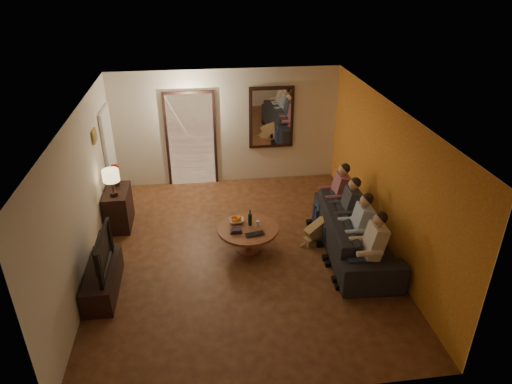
{
  "coord_description": "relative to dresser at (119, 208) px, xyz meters",
  "views": [
    {
      "loc": [
        -0.63,
        -6.67,
        4.7
      ],
      "look_at": [
        0.3,
        0.3,
        1.05
      ],
      "focal_mm": 32.0,
      "sensor_mm": 36.0,
      "label": 1
    }
  ],
  "objects": [
    {
      "name": "framed_art",
      "position": [
        -0.22,
        0.03,
        1.47
      ],
      "size": [
        0.03,
        0.28,
        0.24
      ],
      "primitive_type": "cube",
      "color": "#B28C33",
      "rests_on": "left_wall"
    },
    {
      "name": "ceiling",
      "position": [
        2.25,
        -1.27,
        2.22
      ],
      "size": [
        5.0,
        6.0,
        0.01
      ],
      "primitive_type": "cube",
      "color": "white",
      "rests_on": "back_wall"
    },
    {
      "name": "tv_stand",
      "position": [
        0.0,
        -2.01,
        -0.16
      ],
      "size": [
        0.45,
        1.29,
        0.43
      ],
      "primitive_type": "cube",
      "color": "black",
      "rests_on": "floor"
    },
    {
      "name": "front_wall",
      "position": [
        2.25,
        -4.27,
        0.92
      ],
      "size": [
        5.0,
        0.02,
        2.6
      ],
      "primitive_type": "cube",
      "color": "beige",
      "rests_on": "floor"
    },
    {
      "name": "left_wall",
      "position": [
        -0.25,
        -1.27,
        0.92
      ],
      "size": [
        0.02,
        6.0,
        2.6
      ],
      "primitive_type": "cube",
      "color": "beige",
      "rests_on": "floor"
    },
    {
      "name": "oranges",
      "position": [
        2.2,
        -0.95,
        0.17
      ],
      "size": [
        0.2,
        0.2,
        0.08
      ],
      "primitive_type": null,
      "color": "orange",
      "rests_on": "bowl"
    },
    {
      "name": "mirror_frame",
      "position": [
        3.25,
        1.69,
        1.12
      ],
      "size": [
        1.0,
        0.05,
        1.4
      ],
      "primitive_type": "cube",
      "color": "black",
      "rests_on": "back_wall"
    },
    {
      "name": "orange_accent",
      "position": [
        4.74,
        -1.27,
        0.92
      ],
      "size": [
        0.01,
        6.0,
        2.6
      ],
      "primitive_type": "cube",
      "color": "#BB531F",
      "rests_on": "right_wall"
    },
    {
      "name": "sofa",
      "position": [
        4.25,
        -1.45,
        0.0
      ],
      "size": [
        2.65,
        1.19,
        0.76
      ],
      "primitive_type": "imported",
      "rotation": [
        0.0,
        0.0,
        1.5
      ],
      "color": "black",
      "rests_on": "floor"
    },
    {
      "name": "flower_vase",
      "position": [
        0.0,
        0.22,
        0.6
      ],
      "size": [
        0.14,
        0.14,
        0.44
      ],
      "primitive_type": null,
      "color": "red",
      "rests_on": "dresser"
    },
    {
      "name": "wine_bottle",
      "position": [
        2.43,
        -1.07,
        0.23
      ],
      "size": [
        0.07,
        0.07,
        0.31
      ],
      "primitive_type": null,
      "color": "black",
      "rests_on": "coffee_table"
    },
    {
      "name": "bowl",
      "position": [
        2.2,
        -0.95,
        0.1
      ],
      "size": [
        0.26,
        0.26,
        0.06
      ],
      "primitive_type": "imported",
      "color": "white",
      "rests_on": "coffee_table"
    },
    {
      "name": "person_b",
      "position": [
        4.15,
        -1.75,
        0.22
      ],
      "size": [
        0.6,
        0.4,
        1.2
      ],
      "primitive_type": null,
      "color": "tan",
      "rests_on": "sofa"
    },
    {
      "name": "floor",
      "position": [
        2.25,
        -1.27,
        -0.38
      ],
      "size": [
        5.0,
        6.0,
        0.01
      ],
      "primitive_type": "cube",
      "color": "#452112",
      "rests_on": "ground"
    },
    {
      "name": "person_c",
      "position": [
        4.15,
        -1.15,
        0.22
      ],
      "size": [
        0.6,
        0.4,
        1.2
      ],
      "primitive_type": null,
      "color": "tan",
      "rests_on": "sofa"
    },
    {
      "name": "person_d",
      "position": [
        4.15,
        -0.55,
        0.22
      ],
      "size": [
        0.6,
        0.4,
        1.2
      ],
      "primitive_type": null,
      "color": "tan",
      "rests_on": "sofa"
    },
    {
      "name": "coffee_table",
      "position": [
        2.38,
        -1.17,
        -0.15
      ],
      "size": [
        1.07,
        1.07,
        0.45
      ],
      "primitive_type": "cylinder",
      "rotation": [
        0.0,
        0.0,
        0.0
      ],
      "color": "brown",
      "rests_on": "floor"
    },
    {
      "name": "dog",
      "position": [
        3.66,
        -1.1,
        -0.1
      ],
      "size": [
        0.61,
        0.45,
        0.56
      ],
      "primitive_type": null,
      "rotation": [
        0.0,
        0.0,
        0.41
      ],
      "color": "olive",
      "rests_on": "floor"
    },
    {
      "name": "table_lamp",
      "position": [
        0.0,
        -0.22,
        0.65
      ],
      "size": [
        0.3,
        0.3,
        0.54
      ],
      "primitive_type": null,
      "color": "beige",
      "rests_on": "dresser"
    },
    {
      "name": "dresser",
      "position": [
        0.0,
        0.0,
        0.0
      ],
      "size": [
        0.45,
        0.85,
        0.76
      ],
      "primitive_type": "cube",
      "color": "black",
      "rests_on": "floor"
    },
    {
      "name": "tv",
      "position": [
        0.0,
        -2.01,
        0.35
      ],
      "size": [
        1.05,
        0.14,
        0.6
      ],
      "primitive_type": "imported",
      "rotation": [
        0.0,
        0.0,
        1.57
      ],
      "color": "black",
      "rests_on": "tv_stand"
    },
    {
      "name": "person_a",
      "position": [
        4.15,
        -2.35,
        0.22
      ],
      "size": [
        0.6,
        0.4,
        1.2
      ],
      "primitive_type": null,
      "color": "tan",
      "rests_on": "sofa"
    },
    {
      "name": "mirror_glass",
      "position": [
        3.25,
        1.66,
        1.12
      ],
      "size": [
        0.86,
        0.02,
        1.26
      ],
      "primitive_type": "cube",
      "color": "white",
      "rests_on": "back_wall"
    },
    {
      "name": "white_door",
      "position": [
        -0.21,
        1.03,
        0.64
      ],
      "size": [
        0.06,
        0.85,
        2.04
      ],
      "primitive_type": "cube",
      "color": "white",
      "rests_on": "floor"
    },
    {
      "name": "right_wall",
      "position": [
        4.75,
        -1.27,
        0.92
      ],
      "size": [
        0.02,
        6.0,
        2.6
      ],
      "primitive_type": "cube",
      "color": "beige",
      "rests_on": "floor"
    },
    {
      "name": "laptop",
      "position": [
        2.48,
        -1.45,
        0.09
      ],
      "size": [
        0.36,
        0.27,
        0.03
      ],
      "primitive_type": "imported",
      "rotation": [
        0.0,
        0.0,
        0.2
      ],
      "color": "black",
      "rests_on": "coffee_table"
    },
    {
      "name": "back_wall",
      "position": [
        2.25,
        1.73,
        0.92
      ],
      "size": [
        5.0,
        0.02,
        2.6
      ],
      "primitive_type": "cube",
      "color": "beige",
      "rests_on": "floor"
    },
    {
      "name": "kitchen_doorway",
      "position": [
        1.45,
        1.71,
        0.67
      ],
      "size": [
        1.0,
        0.06,
        2.1
      ],
      "primitive_type": "cube",
      "color": "#FFE0A5",
      "rests_on": "floor"
    },
    {
      "name": "wine_glass",
      "position": [
        2.56,
        -1.12,
        0.12
      ],
      "size": [
        0.06,
        0.06,
        0.1
      ],
      "primitive_type": "cylinder",
      "color": "silver",
      "rests_on": "coffee_table"
    },
    {
      "name": "book_stack",
      "position": [
        2.16,
        -1.27,
        0.11
      ],
      "size": [
        0.2,
        0.15,
        0.07
      ],
      "primitive_type": null,
      "color": "black",
      "rests_on": "coffee_table"
    },
    {
      "name": "art_canvas",
      "position": [
        -0.21,
        0.03,
        1.47
      ],
      "size": [
        0.01,
        0.22,
        0.18
      ],
      "primitive_type": "cube",
      "color": "brown",
      "rests_on": "left_wall"
    },
    {
      "name": "door_trim",
      "position": [
        1.45,
        1.7,
        0.67
      ],
      "size": [
        1.12,
        0.04,
        2.22
      ],
      "primitive_type": "cube",
      "color": "black",
      "rests_on": "floor"
    },
    {
      "name": "fridge_glimpse",
      "position": [
        1.7,
        1.71,
        0.52
      ],
      "size": [
        0.45,
        0.03,
        1.7
      ],
      "primitive_type": "cube",
      "color": "silver",
      "rests_on": "floor"
    }
  ]
}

